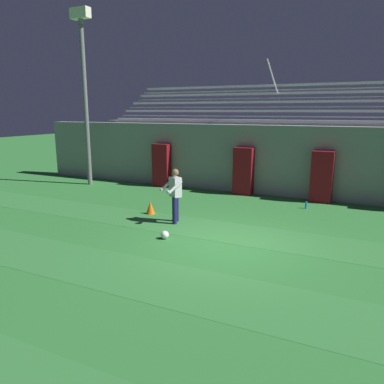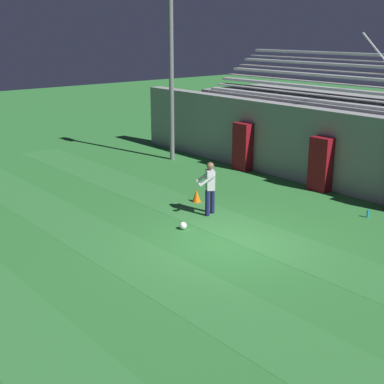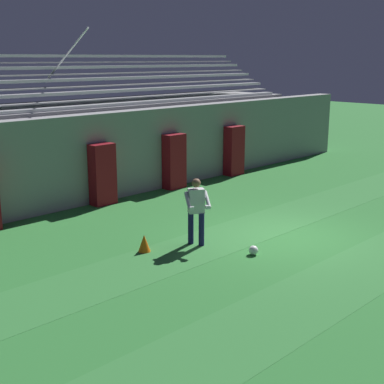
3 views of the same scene
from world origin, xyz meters
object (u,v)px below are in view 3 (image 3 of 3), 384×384
(padding_pillar_far_right, at_px, (234,151))
(water_bottle, at_px, (192,192))
(goalkeeper, at_px, (196,207))
(padding_pillar_gate_right, at_px, (174,161))
(traffic_cone, at_px, (144,243))
(padding_pillar_gate_left, at_px, (103,174))
(soccer_ball, at_px, (253,250))

(padding_pillar_far_right, distance_m, water_bottle, 3.80)
(padding_pillar_far_right, height_order, goalkeeper, padding_pillar_far_right)
(padding_pillar_gate_right, distance_m, traffic_cone, 6.47)
(padding_pillar_far_right, bearing_deg, traffic_cone, -152.47)
(goalkeeper, distance_m, water_bottle, 4.91)
(padding_pillar_far_right, xyz_separation_m, water_bottle, (-3.50, -1.21, -0.84))
(traffic_cone, distance_m, water_bottle, 5.45)
(padding_pillar_gate_left, relative_size, goalkeeper, 1.15)
(padding_pillar_gate_right, xyz_separation_m, water_bottle, (-0.32, -1.21, -0.84))
(goalkeeper, height_order, water_bottle, goalkeeper)
(padding_pillar_gate_left, bearing_deg, goalkeeper, -97.25)
(padding_pillar_gate_right, bearing_deg, padding_pillar_gate_left, 180.00)
(traffic_cone, height_order, water_bottle, traffic_cone)
(padding_pillar_gate_right, relative_size, goalkeeper, 1.15)
(soccer_ball, height_order, traffic_cone, traffic_cone)
(padding_pillar_far_right, height_order, water_bottle, padding_pillar_far_right)
(goalkeeper, xyz_separation_m, soccer_ball, (0.46, -1.43, -0.84))
(padding_pillar_far_right, bearing_deg, soccer_ball, -135.98)
(goalkeeper, relative_size, water_bottle, 6.96)
(padding_pillar_gate_right, relative_size, padding_pillar_far_right, 1.00)
(water_bottle, bearing_deg, padding_pillar_gate_left, 156.03)
(padding_pillar_gate_right, relative_size, soccer_ball, 8.72)
(padding_pillar_gate_right, bearing_deg, padding_pillar_far_right, 0.00)
(padding_pillar_gate_right, bearing_deg, water_bottle, -104.56)
(padding_pillar_gate_left, xyz_separation_m, padding_pillar_far_right, (6.23, 0.00, 0.00))
(padding_pillar_gate_right, distance_m, soccer_ball, 6.99)
(padding_pillar_far_right, distance_m, traffic_cone, 9.12)
(water_bottle, bearing_deg, goalkeeper, -133.50)
(soccer_ball, bearing_deg, padding_pillar_gate_right, 62.65)
(goalkeeper, relative_size, traffic_cone, 3.98)
(padding_pillar_gate_left, bearing_deg, soccer_ball, -91.29)
(padding_pillar_gate_left, height_order, soccer_ball, padding_pillar_gate_left)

